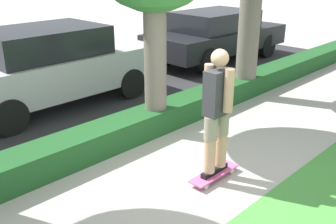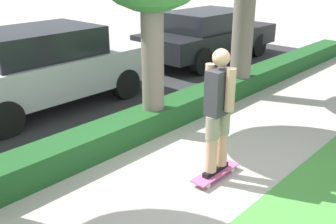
# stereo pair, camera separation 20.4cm
# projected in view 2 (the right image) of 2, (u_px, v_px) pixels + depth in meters

# --- Properties ---
(ground_plane) EXTENTS (60.00, 60.00, 0.00)m
(ground_plane) POSITION_uv_depth(u_px,v_px,m) (196.00, 175.00, 5.71)
(ground_plane) COLOR #ADA89E
(street_asphalt) EXTENTS (18.47, 5.00, 0.01)m
(street_asphalt) POSITION_uv_depth(u_px,v_px,m) (41.00, 107.00, 8.35)
(street_asphalt) COLOR #2D2D30
(street_asphalt) RESTS_ON ground_plane
(hedge_row) EXTENTS (18.47, 0.60, 0.43)m
(hedge_row) POSITION_uv_depth(u_px,v_px,m) (122.00, 131.00, 6.64)
(hedge_row) COLOR #1E5123
(hedge_row) RESTS_ON ground_plane
(skateboard) EXTENTS (0.87, 0.24, 0.09)m
(skateboard) POSITION_uv_depth(u_px,v_px,m) (215.00, 173.00, 5.61)
(skateboard) COLOR #DB5B93
(skateboard) RESTS_ON ground_plane
(skater_person) EXTENTS (0.51, 0.46, 1.78)m
(skater_person) POSITION_uv_depth(u_px,v_px,m) (219.00, 110.00, 5.26)
(skater_person) COLOR black
(skater_person) RESTS_ON skateboard
(parked_car_middle) EXTENTS (4.54, 1.97, 1.65)m
(parked_car_middle) POSITION_uv_depth(u_px,v_px,m) (44.00, 67.00, 8.12)
(parked_car_middle) COLOR #B7B7BC
(parked_car_middle) RESTS_ON ground_plane
(parked_car_rear) EXTENTS (4.75, 2.00, 1.51)m
(parked_car_rear) POSITION_uv_depth(u_px,v_px,m) (208.00, 34.00, 11.92)
(parked_car_rear) COLOR black
(parked_car_rear) RESTS_ON ground_plane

